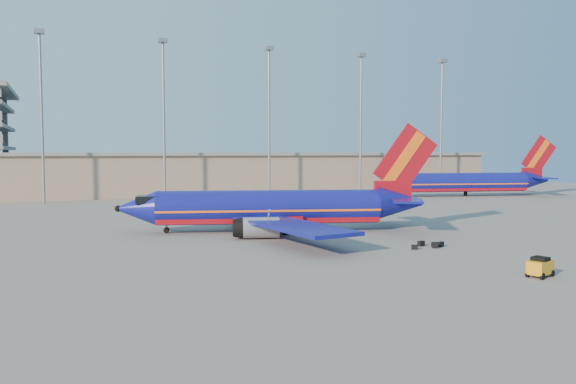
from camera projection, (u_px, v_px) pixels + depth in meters
The scene contains 7 objects.
ground at pixel (284, 231), 60.39m from camera, with size 220.00×220.00×0.00m, color slate.
terminal_building at pixel (227, 173), 117.50m from camera, with size 122.00×16.00×8.50m.
light_mast_row at pixel (218, 104), 103.61m from camera, with size 101.60×1.60×28.65m.
aircraft_main at pixel (277, 208), 60.11m from camera, with size 33.78×32.03×11.70m.
aircraft_second at pixel (470, 182), 109.31m from camera, with size 34.91×15.50×11.98m.
baggage_tug at pixel (540, 267), 38.15m from camera, with size 2.21×1.73×1.39m.
luggage_pile at pixel (429, 245), 50.20m from camera, with size 3.68×1.94×0.47m.
Camera 1 is at (-21.94, -55.79, 8.45)m, focal length 35.00 mm.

